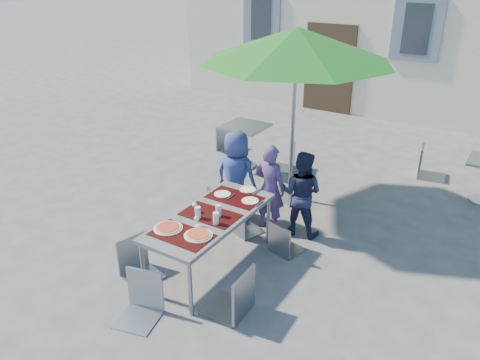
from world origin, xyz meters
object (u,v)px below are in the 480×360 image
Objects in this scene: child_0 at (236,176)px; cafe_table_0 at (245,137)px; chair_1 at (243,201)px; child_2 at (301,193)px; chair_4 at (235,266)px; chair_2 at (285,221)px; dining_table at (210,219)px; bg_chair_r_0 at (288,141)px; bg_chair_l_1 at (430,144)px; patio_umbrella at (297,46)px; chair_0 at (221,186)px; chair_5 at (138,271)px; bg_chair_l_0 at (227,123)px; child_1 at (270,188)px; pizza_near_right at (198,235)px; chair_3 at (135,236)px; pizza_near_left at (168,228)px.

cafe_table_0 is (-0.92, 1.74, -0.10)m from child_0.
cafe_table_0 is at bearing 120.96° from chair_1.
child_2 is 2.53m from cafe_table_0.
child_0 reaches higher than chair_4.
chair_1 reaches higher than chair_2.
bg_chair_r_0 reaches higher than dining_table.
patio_umbrella is at bearing -129.03° from bg_chair_l_1.
chair_2 is 3.76m from bg_chair_l_1.
child_2 is at bearing 34.51° from chair_1.
child_0 reaches higher than chair_0.
child_0 is 1.39× the size of chair_0.
chair_5 is (0.30, -2.40, -0.12)m from child_0.
dining_table is 1.86× the size of chair_0.
bg_chair_l_0 is at bearing -167.66° from bg_chair_l_1.
child_1 is at bearing -69.74° from bg_chair_r_0.
chair_2 is (0.46, 1.24, -0.28)m from pizza_near_right.
chair_3 reaches higher than chair_1.
chair_1 is (0.12, 1.43, -0.26)m from pizza_near_left.
child_1 reaches higher than bg_chair_r_0.
patio_umbrella is 2.24m from bg_chair_r_0.
bg_chair_l_0 is at bearing 112.94° from chair_5.
pizza_near_right is 0.31× the size of chair_4.
pizza_near_left is at bearing 95.62° from child_0.
chair_3 is 3.68m from cafe_table_0.
chair_4 is at bearing -3.19° from pizza_near_left.
pizza_near_right is 0.25× the size of child_1.
patio_umbrella is 3.27m from bg_chair_l_1.
bg_chair_r_0 is at bearing 95.89° from pizza_near_left.
child_2 is 1.25× the size of chair_0.
chair_2 is at bearing -66.16° from patio_umbrella.
cafe_table_0 is at bearing 112.32° from chair_0.
chair_5 is at bearing -96.31° from dining_table.
dining_table is 5.71× the size of pizza_near_right.
chair_1 is 0.93× the size of bg_chair_r_0.
chair_1 is 1.08× the size of cafe_table_0.
dining_table is 1.17m from chair_0.
dining_table is 1.95× the size of chair_3.
child_2 is at bearing 94.47° from chair_4.
bg_chair_r_0 is (-0.52, 2.41, 0.04)m from chair_1.
bg_chair_r_0 is at bearing 88.95° from chair_3.
cafe_table_0 is (-1.50, 1.76, -0.06)m from child_1.
child_1 is 2.40m from chair_5.
chair_4 is at bearing -70.90° from bg_chair_r_0.
child_0 is at bearing 0.37° from child_2.
pizza_near_right is 0.26× the size of child_2.
bg_chair_r_0 is at bearing 96.24° from chair_5.
chair_4 is at bearing -55.42° from bg_chair_l_0.
chair_0 is 1.21× the size of cafe_table_0.
child_0 is at bearing 63.01° from chair_0.
patio_umbrella reaches higher than child_1.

